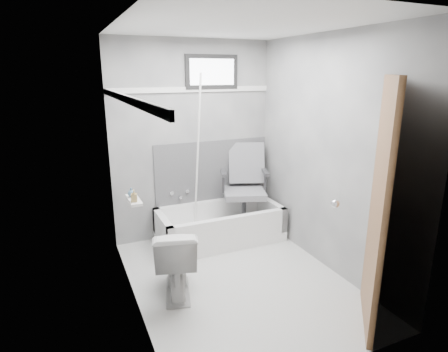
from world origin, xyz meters
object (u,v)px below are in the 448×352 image
bathtub (220,224)px  office_chair (244,187)px  door (436,216)px  soap_bottle_a (134,196)px  soap_bottle_b (131,192)px  toilet (176,260)px

bathtub → office_chair: (0.35, 0.05, 0.43)m
door → soap_bottle_a: bearing=142.7°
office_chair → soap_bottle_b: size_ratio=12.42×
toilet → office_chair: bearing=-126.2°
door → soap_bottle_a: 2.41m
door → soap_bottle_b: (-1.92, 1.60, -0.04)m
bathtub → office_chair: bearing=8.1°
toilet → soap_bottle_b: soap_bottle_b is taller
toilet → soap_bottle_a: bearing=-6.6°
bathtub → soap_bottle_b: (-1.14, -0.61, 0.75)m
soap_bottle_b → soap_bottle_a: bearing=-90.0°
bathtub → soap_bottle_a: 1.56m
office_chair → door: (0.43, -2.26, 0.36)m
office_chair → soap_bottle_a: (-1.49, -0.80, 0.33)m
soap_bottle_b → door: bearing=-39.9°
office_chair → toilet: 1.52m
office_chair → soap_bottle_a: office_chair is taller
office_chair → toilet: (-1.17, -0.93, -0.30)m
office_chair → door: 2.33m
door → soap_bottle_b: door is taller
soap_bottle_b → bathtub: bearing=28.0°
bathtub → toilet: toilet is taller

